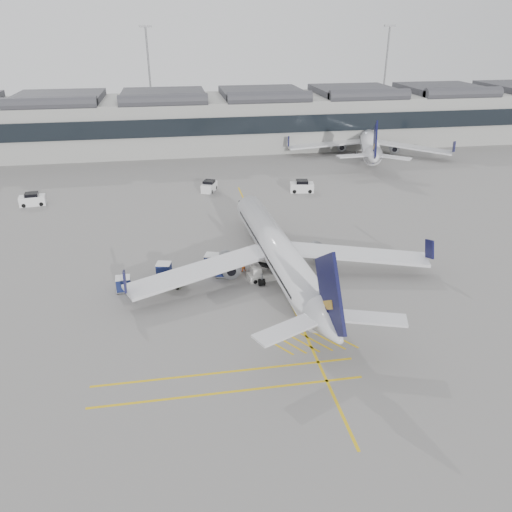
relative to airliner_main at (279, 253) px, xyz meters
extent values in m
plane|color=gray|center=(-9.94, -6.19, -2.96)|extent=(220.00, 220.00, 0.00)
cube|color=#9E9E99|center=(-9.94, 65.81, 2.54)|extent=(200.00, 20.00, 11.00)
cube|color=black|center=(-9.94, 55.61, 3.54)|extent=(200.00, 0.50, 3.60)
cube|color=#38383D|center=(-9.94, 65.81, 8.74)|extent=(200.00, 18.00, 1.40)
cylinder|color=slate|center=(-14.94, 79.81, 9.54)|extent=(0.44, 0.44, 25.00)
cube|color=slate|center=(-14.94, 79.81, 22.24)|extent=(3.00, 0.60, 0.50)
cylinder|color=slate|center=(45.06, 79.81, 9.54)|extent=(0.44, 0.44, 25.00)
cube|color=slate|center=(45.06, 79.81, 22.24)|extent=(3.00, 0.60, 0.50)
cube|color=gold|center=(0.06, 3.81, -2.96)|extent=(0.25, 60.00, 0.01)
cylinder|color=silver|center=(-0.04, 0.65, 0.05)|extent=(5.38, 28.87, 3.60)
cone|color=silver|center=(-1.06, 16.88, 0.05)|extent=(3.83, 4.04, 3.60)
cone|color=silver|center=(1.00, -15.97, 0.43)|extent=(3.88, 4.81, 3.60)
cube|color=silver|center=(-9.02, -1.35, -0.81)|extent=(16.39, 9.19, 0.33)
cube|color=silver|center=(9.12, -0.22, -0.81)|extent=(16.61, 7.39, 0.33)
cylinder|color=slate|center=(-5.61, 0.78, -1.48)|extent=(2.22, 3.56, 2.01)
cylinder|color=slate|center=(5.47, 1.47, -1.48)|extent=(2.22, 3.56, 2.01)
cube|color=black|center=(0.96, -15.39, 3.11)|extent=(0.74, 7.28, 8.01)
cylinder|color=black|center=(-0.73, 11.63, -2.66)|extent=(0.31, 0.63, 0.61)
cylinder|color=black|center=(-2.28, -1.89, -2.58)|extent=(0.72, 0.81, 0.77)
cylinder|color=black|center=(2.50, -1.59, -2.58)|extent=(0.72, 0.81, 0.77)
cylinder|color=silver|center=(31.12, 52.76, 0.07)|extent=(12.39, 28.60, 3.62)
cone|color=silver|center=(36.19, 68.33, 0.07)|extent=(4.64, 4.79, 3.62)
cone|color=silver|center=(25.93, 36.83, 0.46)|extent=(4.88, 5.52, 3.62)
cube|color=silver|center=(21.97, 54.22, -0.80)|extent=(16.38, 3.48, 0.34)
cube|color=silver|center=(39.37, 48.56, -0.80)|extent=(15.28, 12.44, 0.34)
cylinder|color=slate|center=(25.95, 54.95, -1.47)|extent=(3.00, 3.92, 2.02)
cylinder|color=slate|center=(36.58, 51.49, -1.47)|extent=(3.00, 3.92, 2.02)
cube|color=black|center=(26.10, 37.38, 3.15)|extent=(2.55, 7.06, 8.07)
cylinder|color=black|center=(34.55, 63.30, -2.65)|extent=(0.45, 0.67, 0.62)
cylinder|color=black|center=(28.08, 51.22, -2.58)|extent=(0.88, 0.94, 0.77)
cylinder|color=black|center=(32.66, 49.73, -2.58)|extent=(0.88, 0.94, 0.77)
cube|color=silver|center=(-1.55, -0.39, -2.59)|extent=(4.28, 2.20, 0.75)
cube|color=black|center=(-0.49, -0.23, -1.73)|extent=(3.78, 1.71, 1.59)
cube|color=silver|center=(-2.72, -0.56, -1.83)|extent=(1.16, 1.52, 0.97)
cylinder|color=black|center=(-2.93, -1.35, -2.73)|extent=(0.50, 0.26, 0.47)
cylinder|color=black|center=(-3.15, 0.13, -2.73)|extent=(0.50, 0.26, 0.47)
cylinder|color=black|center=(0.05, -0.91, -2.73)|extent=(0.50, 0.26, 0.47)
cylinder|color=black|center=(-0.18, 0.58, -2.73)|extent=(0.50, 0.26, 0.47)
cube|color=gray|center=(-6.19, 1.00, -2.78)|extent=(2.06, 1.84, 0.12)
cube|color=#141E4F|center=(-6.19, 1.00, -1.95)|extent=(1.90, 1.75, 1.50)
cube|color=silver|center=(-6.19, 1.00, -1.16)|extent=(1.96, 1.81, 0.10)
cylinder|color=black|center=(-7.04, 0.62, -2.85)|extent=(0.25, 0.16, 0.23)
cylinder|color=black|center=(-6.76, 1.73, -2.85)|extent=(0.25, 0.16, 0.23)
cylinder|color=black|center=(-5.63, 0.27, -2.85)|extent=(0.25, 0.16, 0.23)
cylinder|color=black|center=(-5.35, 1.37, -2.85)|extent=(0.25, 0.16, 0.23)
cube|color=gray|center=(-12.90, 1.88, -2.78)|extent=(1.98, 1.75, 0.12)
cube|color=#141E4F|center=(-12.90, 1.88, -1.98)|extent=(1.82, 1.67, 1.45)
cube|color=silver|center=(-12.90, 1.88, -1.22)|extent=(1.88, 1.73, 0.10)
cylinder|color=black|center=(-13.71, 1.51, -2.85)|extent=(0.24, 0.15, 0.22)
cylinder|color=black|center=(-13.45, 2.58, -2.85)|extent=(0.24, 0.15, 0.22)
cylinder|color=black|center=(-12.35, 1.19, -2.85)|extent=(0.24, 0.15, 0.22)
cylinder|color=black|center=(-12.09, 2.26, -2.85)|extent=(0.24, 0.15, 0.22)
cube|color=gray|center=(-7.26, 2.87, -2.77)|extent=(2.24, 2.04, 0.13)
cube|color=#141E4F|center=(-7.26, 2.87, -1.90)|extent=(2.07, 1.93, 1.58)
cube|color=silver|center=(-7.26, 2.87, -1.07)|extent=(2.14, 2.00, 0.11)
cylinder|color=black|center=(-8.17, 2.55, -2.84)|extent=(0.26, 0.18, 0.24)
cylinder|color=black|center=(-7.79, 3.68, -2.84)|extent=(0.26, 0.18, 0.24)
cylinder|color=black|center=(-6.73, 2.06, -2.84)|extent=(0.26, 0.18, 0.24)
cylinder|color=black|center=(-6.35, 3.19, -2.84)|extent=(0.26, 0.18, 0.24)
cube|color=gray|center=(-17.23, -0.67, -2.79)|extent=(1.71, 1.44, 0.12)
cube|color=#141E4F|center=(-17.23, -0.67, -2.02)|extent=(1.56, 1.38, 1.39)
cube|color=silver|center=(-17.23, -0.67, -1.29)|extent=(1.61, 1.43, 0.10)
cylinder|color=black|center=(-17.87, -1.24, -2.86)|extent=(0.22, 0.11, 0.21)
cylinder|color=black|center=(-17.93, -0.18, -2.86)|extent=(0.22, 0.11, 0.21)
cylinder|color=black|center=(-16.53, -1.16, -2.86)|extent=(0.22, 0.11, 0.21)
cylinder|color=black|center=(-16.59, -0.11, -2.86)|extent=(0.22, 0.11, 0.21)
imported|color=orange|center=(-3.88, 3.72, -2.06)|extent=(0.79, 0.74, 1.81)
imported|color=orange|center=(-3.87, 1.93, -2.18)|extent=(0.94, 0.86, 1.57)
cube|color=#474B40|center=(-12.12, -0.30, -2.41)|extent=(2.88, 2.32, 1.00)
cube|color=#474B40|center=(-12.12, -0.30, -1.81)|extent=(1.56, 1.56, 0.50)
cylinder|color=black|center=(-13.19, -0.57, -2.68)|extent=(0.61, 0.44, 0.56)
cylinder|color=black|center=(-12.71, 0.64, -2.68)|extent=(0.61, 0.44, 0.56)
cylinder|color=black|center=(-11.52, -1.23, -2.68)|extent=(0.61, 0.44, 0.56)
cylinder|color=black|center=(-11.04, -0.02, -2.68)|extent=(0.61, 0.44, 0.56)
cone|color=#F24C0A|center=(0.64, 18.02, -2.70)|extent=(0.38, 0.38, 0.52)
cone|color=#F24C0A|center=(7.03, 3.18, -2.69)|extent=(0.40, 0.40, 0.55)
cube|color=silver|center=(-33.34, 30.31, -2.21)|extent=(4.06, 2.36, 1.50)
cube|color=black|center=(-33.34, 30.31, -1.30)|extent=(2.13, 2.04, 0.64)
cylinder|color=black|center=(-34.52, 29.30, -2.64)|extent=(0.67, 0.31, 0.64)
cylinder|color=black|center=(-34.71, 31.01, -2.64)|extent=(0.67, 0.31, 0.64)
cylinder|color=black|center=(-31.96, 29.60, -2.64)|extent=(0.67, 0.31, 0.64)
cylinder|color=black|center=(-32.15, 31.31, -2.64)|extent=(0.67, 0.31, 0.64)
cube|color=silver|center=(-5.14, 32.70, -2.25)|extent=(3.13, 4.07, 1.42)
cube|color=black|center=(-5.14, 32.70, -1.39)|extent=(2.31, 2.36, 0.61)
cylinder|color=black|center=(-4.88, 31.26, -2.66)|extent=(0.45, 0.65, 0.61)
cylinder|color=black|center=(-6.37, 31.91, -2.66)|extent=(0.45, 0.65, 0.61)
cylinder|color=black|center=(-3.91, 33.50, -2.66)|extent=(0.45, 0.65, 0.61)
cylinder|color=black|center=(-5.40, 34.14, -2.66)|extent=(0.45, 0.65, 0.61)
cube|color=silver|center=(10.40, 29.65, -2.19)|extent=(4.22, 2.58, 1.54)
cube|color=black|center=(10.40, 29.65, -1.26)|extent=(2.25, 2.16, 0.66)
cylinder|color=black|center=(8.95, 28.99, -2.63)|extent=(0.69, 0.34, 0.66)
cylinder|color=black|center=(9.23, 30.72, -2.63)|extent=(0.69, 0.34, 0.66)
cylinder|color=black|center=(11.56, 28.57, -2.63)|extent=(0.69, 0.34, 0.66)
cylinder|color=black|center=(11.84, 30.31, -2.63)|extent=(0.69, 0.34, 0.66)
camera|label=1|loc=(-11.10, -49.60, 23.73)|focal=35.00mm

